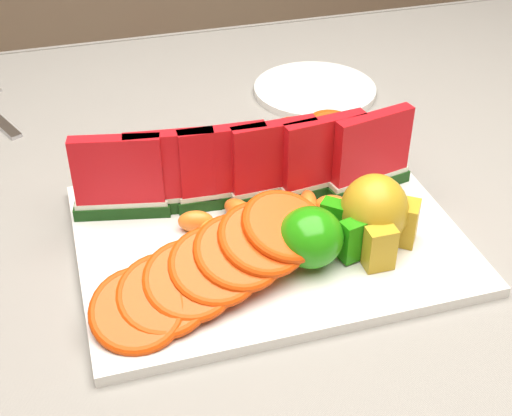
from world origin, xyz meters
TOP-DOWN VIEW (x-y plane):
  - table at (0.00, 0.00)m, footprint 1.40×0.90m
  - tablecloth at (0.00, 0.00)m, footprint 1.53×1.03m
  - platter at (0.05, -0.09)m, footprint 0.40×0.30m
  - apple_cluster at (0.08, -0.14)m, footprint 0.10×0.09m
  - pear_cluster at (0.15, -0.13)m, footprint 0.10×0.09m
  - side_plate at (0.22, 0.23)m, footprint 0.21×0.21m
  - watermelon_row at (0.04, -0.03)m, footprint 0.39×0.07m
  - orange_fan_front at (-0.03, -0.16)m, footprint 0.27×0.16m
  - orange_fan_back at (0.06, 0.05)m, footprint 0.33×0.11m
  - tangerine_segments at (0.05, -0.07)m, footprint 0.19×0.07m

SIDE VIEW (x-z plane):
  - table at x=0.00m, z-range 0.28..1.03m
  - tablecloth at x=0.00m, z-range 0.62..0.82m
  - side_plate at x=0.22m, z-range 0.76..0.77m
  - platter at x=0.05m, z-range 0.76..0.77m
  - tangerine_segments at x=0.05m, z-range 0.77..0.79m
  - orange_fan_back at x=0.06m, z-range 0.77..0.81m
  - orange_fan_front at x=-0.03m, z-range 0.77..0.83m
  - apple_cluster at x=0.08m, z-range 0.77..0.83m
  - pear_cluster at x=0.15m, z-range 0.77..0.85m
  - watermelon_row at x=0.04m, z-range 0.77..0.87m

